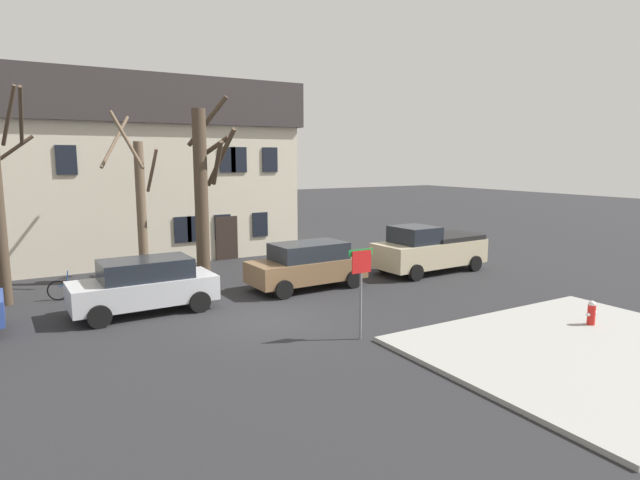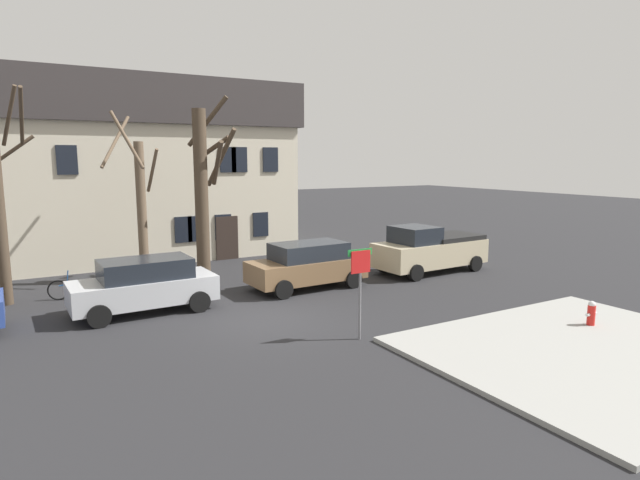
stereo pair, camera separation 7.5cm
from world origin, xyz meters
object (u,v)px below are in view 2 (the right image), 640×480
object	(u,v)px
bicycle_leaning	(75,289)
car_brown_wagon	(307,265)
street_sign_pole	(360,276)
tree_bare_far	(140,205)
building_main	(138,168)
tree_bare_end	(203,189)
fire_hydrant	(591,313)
car_silver_wagon	(144,285)
pickup_truck_beige	(429,249)

from	to	relation	value
bicycle_leaning	car_brown_wagon	bearing A→B (deg)	-19.05
car_brown_wagon	bicycle_leaning	size ratio (longest dim) A/B	2.61
car_brown_wagon	street_sign_pole	xyz separation A→B (m)	(-1.55, -5.75, 0.85)
tree_bare_far	street_sign_pole	world-z (taller)	tree_bare_far
building_main	tree_bare_far	bearing A→B (deg)	-101.14
tree_bare_end	fire_hydrant	world-z (taller)	tree_bare_end
building_main	car_silver_wagon	bearing A→B (deg)	-101.22
car_silver_wagon	tree_bare_far	bearing A→B (deg)	78.64
building_main	car_brown_wagon	distance (m)	11.91
building_main	fire_hydrant	size ratio (longest dim) A/B	21.10
car_silver_wagon	fire_hydrant	bearing A→B (deg)	-37.33
pickup_truck_beige	bicycle_leaning	distance (m)	14.02
tree_bare_end	bicycle_leaning	distance (m)	5.98
fire_hydrant	car_brown_wagon	bearing A→B (deg)	119.40
pickup_truck_beige	car_silver_wagon	bearing A→B (deg)	-179.67
tree_bare_end	pickup_truck_beige	world-z (taller)	tree_bare_end
tree_bare_end	street_sign_pole	xyz separation A→B (m)	(1.30, -9.11, -1.91)
car_silver_wagon	street_sign_pole	size ratio (longest dim) A/B	1.79
car_brown_wagon	fire_hydrant	distance (m)	9.60
bicycle_leaning	pickup_truck_beige	bearing A→B (deg)	-11.53
street_sign_pole	building_main	bearing A→B (deg)	97.93
car_brown_wagon	fire_hydrant	xyz separation A→B (m)	(4.71, -8.35, -0.42)
tree_bare_end	car_silver_wagon	world-z (taller)	tree_bare_end
car_brown_wagon	pickup_truck_beige	distance (m)	5.94
car_silver_wagon	fire_hydrant	distance (m)	13.48
building_main	fire_hydrant	world-z (taller)	building_main
tree_bare_far	car_brown_wagon	size ratio (longest dim) A/B	1.48
pickup_truck_beige	fire_hydrant	xyz separation A→B (m)	(-1.23, -8.24, -0.50)
tree_bare_far	car_brown_wagon	distance (m)	6.91
building_main	tree_bare_far	distance (m)	6.93
car_silver_wagon	car_brown_wagon	distance (m)	6.01
car_silver_wagon	pickup_truck_beige	size ratio (longest dim) A/B	0.86
tree_bare_end	tree_bare_far	bearing A→B (deg)	163.59
tree_bare_far	pickup_truck_beige	bearing A→B (deg)	-20.52
car_silver_wagon	bicycle_leaning	size ratio (longest dim) A/B	2.60
building_main	car_silver_wagon	size ratio (longest dim) A/B	3.34
tree_bare_far	tree_bare_end	bearing A→B (deg)	-16.41
pickup_truck_beige	tree_bare_far	bearing A→B (deg)	159.48
fire_hydrant	street_sign_pole	world-z (taller)	street_sign_pole
building_main	car_silver_wagon	world-z (taller)	building_main
tree_bare_far	tree_bare_end	world-z (taller)	tree_bare_end
tree_bare_far	tree_bare_end	distance (m)	2.48
car_brown_wagon	building_main	bearing A→B (deg)	109.72
car_silver_wagon	street_sign_pole	xyz separation A→B (m)	(4.46, -5.57, 0.85)
fire_hydrant	bicycle_leaning	size ratio (longest dim) A/B	0.41
street_sign_pole	fire_hydrant	bearing A→B (deg)	-22.63
building_main	street_sign_pole	world-z (taller)	building_main
tree_bare_far	pickup_truck_beige	xyz separation A→B (m)	(11.10, -4.15, -2.10)
building_main	pickup_truck_beige	bearing A→B (deg)	-47.94
street_sign_pole	bicycle_leaning	distance (m)	10.58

